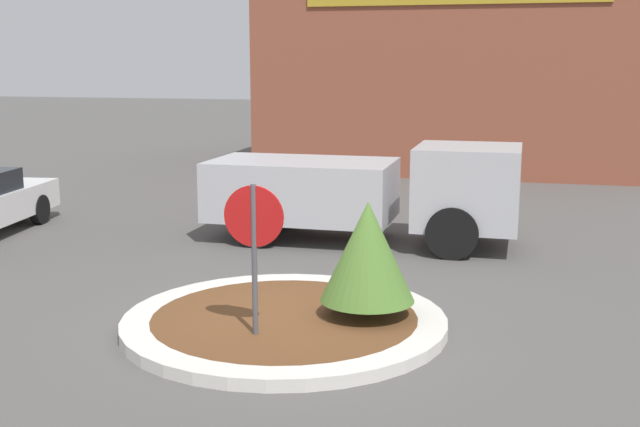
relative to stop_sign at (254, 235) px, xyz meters
The scene contains 6 objects.
ground_plane 1.62m from the stop_sign, 78.76° to the left, with size 120.00×120.00×0.00m, color #514F4C.
traffic_island 1.55m from the stop_sign, 78.76° to the left, with size 4.33×4.33×0.16m.
stop_sign is the anchor object (origin of this frame).
island_shrub 1.66m from the stop_sign, 41.22° to the left, with size 1.26×1.26×1.55m.
utility_truck 6.08m from the stop_sign, 87.73° to the left, with size 6.01×2.15×1.95m.
storefront_building 18.02m from the stop_sign, 86.58° to the left, with size 12.42×6.07×6.35m.
Camera 1 is at (2.95, -9.82, 3.52)m, focal length 45.00 mm.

